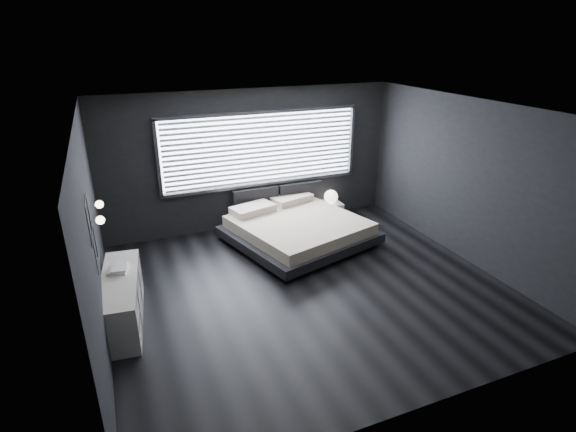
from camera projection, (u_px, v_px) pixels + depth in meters
name	position (u px, v px, depth m)	size (l,w,h in m)	color
room	(310.00, 205.00, 6.68)	(6.04, 6.00, 2.80)	black
window	(262.00, 149.00, 8.97)	(4.14, 0.09, 1.52)	white
headboard	(278.00, 197.00, 9.43)	(1.96, 0.16, 0.52)	black
sconce_near	(100.00, 220.00, 5.63)	(0.18, 0.11, 0.11)	silver
sconce_far	(99.00, 204.00, 6.14)	(0.18, 0.11, 0.11)	silver
wall_art_upper	(89.00, 220.00, 4.99)	(0.01, 0.48, 0.48)	#47474C
wall_art_lower	(95.00, 249.00, 5.38)	(0.01, 0.48, 0.48)	#47474C
bed	(297.00, 228.00, 8.64)	(2.91, 2.83, 0.62)	black
nightstand	(328.00, 210.00, 9.86)	(0.56, 0.47, 0.33)	silver
orb_lamp	(331.00, 197.00, 9.72)	(0.30, 0.30, 0.30)	white
dresser	(122.00, 300.00, 6.24)	(0.67, 1.75, 0.68)	silver
book_stack	(119.00, 268.00, 6.29)	(0.32, 0.38, 0.07)	silver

